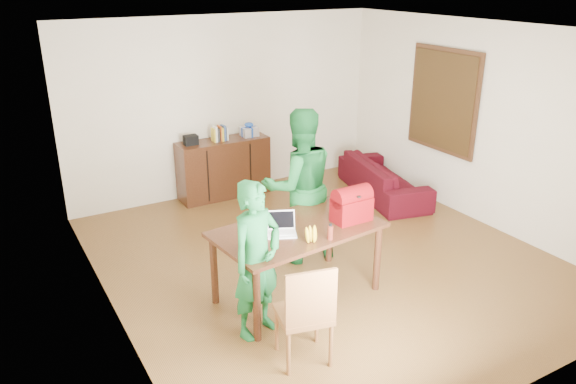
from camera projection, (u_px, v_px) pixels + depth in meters
room at (321, 153)px, 6.49m from camera, size 5.20×5.70×2.90m
table at (298, 237)px, 5.82m from camera, size 1.81×1.15×0.81m
chair at (304, 332)px, 4.98m from camera, size 0.54×0.52×0.99m
person_near at (257, 260)px, 5.19m from camera, size 0.65×0.53×1.56m
person_far at (299, 186)px, 6.57m from camera, size 1.02×0.87×1.85m
laptop at (282, 231)px, 5.61m from camera, size 0.35×0.31×0.21m
bananas at (311, 239)px, 5.47m from camera, size 0.18×0.12×0.06m
bottle at (330, 232)px, 5.50m from camera, size 0.07×0.07×0.17m
red_bag at (352, 207)px, 5.90m from camera, size 0.41×0.24×0.30m
sofa at (383, 178)px, 8.70m from camera, size 1.14×2.02×0.55m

